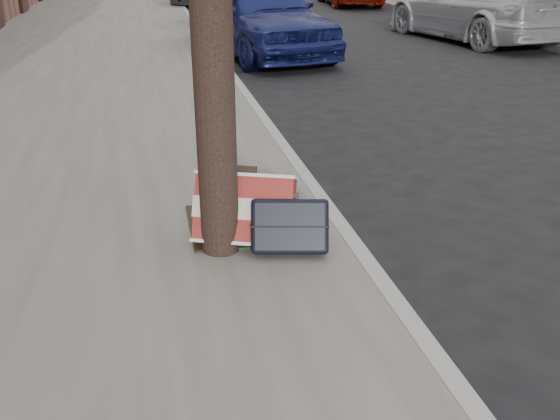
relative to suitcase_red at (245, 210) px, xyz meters
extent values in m
plane|color=black|center=(2.04, -0.85, -0.39)|extent=(120.00, 120.00, 0.00)
cube|color=gray|center=(-1.66, 14.15, -0.33)|extent=(5.00, 70.00, 0.12)
cube|color=slate|center=(9.84, 14.15, -0.33)|extent=(4.00, 70.00, 0.12)
cube|color=black|center=(0.04, 0.35, -0.27)|extent=(0.85, 0.85, 0.02)
cube|color=maroon|center=(0.00, 0.00, 0.00)|extent=(0.80, 0.62, 0.55)
cube|color=black|center=(0.29, -0.20, -0.06)|extent=(0.60, 0.43, 0.43)
imported|color=#141953|center=(1.68, 8.60, 0.39)|extent=(2.74, 4.88, 1.57)
imported|color=#9FA0A6|center=(6.92, 9.60, 0.33)|extent=(2.84, 5.26, 1.45)
camera|label=1|loc=(-0.62, -4.08, 1.79)|focal=40.00mm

